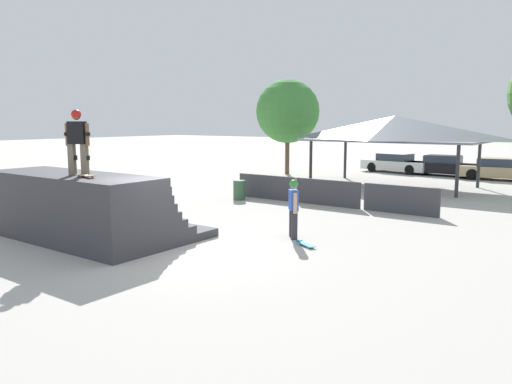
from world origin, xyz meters
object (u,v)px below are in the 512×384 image
Objects in this scene: tree_far_back at (288,111)px; parked_car_black at (444,166)px; parked_car_white at (396,163)px; skateboard_on_ground at (305,244)px; bystander_walking at (293,204)px; parked_car_tan at (497,170)px; skater_on_deck at (77,138)px; skateboard_on_deck at (86,175)px; trash_bin at (239,190)px.

tree_far_back is 10.46m from parked_car_black.
skateboard_on_ground is at bearing -67.72° from parked_car_white.
tree_far_back reaches higher than bystander_walking.
tree_far_back is 12.94m from parked_car_tan.
skater_on_deck is 2.20× the size of skateboard_on_deck.
skater_on_deck is 2.23× the size of skateboard_on_ground.
skater_on_deck is 19.94m from tree_far_back.
bystander_walking is at bearing -86.01° from parked_car_black.
bystander_walking is at bearing -39.66° from trash_bin.
parked_car_white is 6.33m from parked_car_tan.
skater_on_deck is at bearing -74.08° from tree_far_back.
bystander_walking is 1.37m from skateboard_on_ground.
skateboard_on_deck is 0.19× the size of parked_car_tan.
trash_bin is 15.45m from parked_car_white.
parked_car_white reaches higher than trash_bin.
skateboard_on_deck is 24.50m from parked_car_white.
tree_far_back reaches higher than parked_car_tan.
skater_on_deck reaches higher than skateboard_on_ground.
tree_far_back is (-9.83, 15.05, 3.01)m from bystander_walking.
bystander_walking is at bearing 17.32° from skater_on_deck.
bystander_walking is 0.37× the size of parked_car_white.
parked_car_tan is at bearing -10.38° from parked_car_black.
skater_on_deck reaches higher than parked_car_tan.
tree_far_back reaches higher than parked_car_white.
parked_car_black reaches higher than trash_bin.
skateboard_on_deck is at bearing 67.19° from skateboard_on_ground.
trash_bin is 0.20× the size of parked_car_tan.
trash_bin is (-1.36, 8.85, -2.53)m from skater_on_deck.
bystander_walking reaches higher than trash_bin.
skateboard_on_ground is 19.32m from tree_far_back.
trash_bin is at bearing -11.54° from skateboard_on_ground.
trash_bin is at bearing 72.93° from skater_on_deck.
bystander_walking reaches higher than skateboard_on_ground.
bystander_walking is (3.77, 4.30, -0.97)m from skateboard_on_deck.
parked_car_white is at bearing -47.83° from skateboard_on_ground.
skateboard_on_deck is 0.96× the size of trash_bin.
skateboard_on_deck is at bearing -72.60° from tree_far_back.
parked_car_tan reaches higher than trash_bin.
skateboard_on_ground is (4.53, 3.69, -1.93)m from skateboard_on_deck.
skateboard_on_deck is at bearing -108.91° from parked_car_tan.
skateboard_on_deck is at bearing 96.78° from bystander_walking.
parked_car_white is (-4.47, 20.15, -0.41)m from bystander_walking.
parked_car_white is (-0.10, 24.25, -2.36)m from skater_on_deck.
tree_far_back is at bearing 80.13° from skater_on_deck.
skater_on_deck is at bearing 91.12° from bystander_walking.
bystander_walking reaches higher than parked_car_tan.
parked_car_white and parked_car_black have the same top height.
trash_bin is at bearing 110.47° from skateboard_on_deck.
tree_far_back is 11.65m from trash_bin.
trash_bin is (4.10, -10.30, -3.60)m from tree_far_back.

